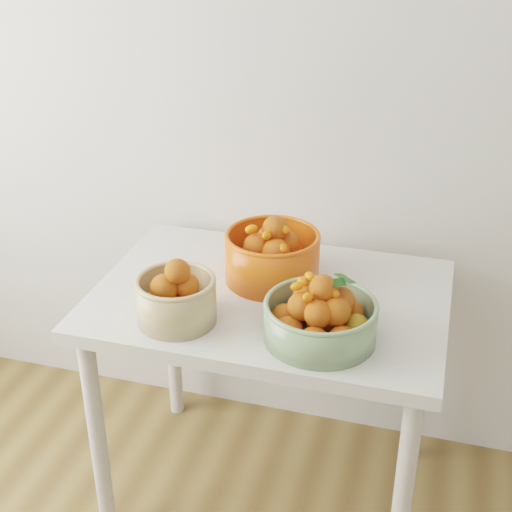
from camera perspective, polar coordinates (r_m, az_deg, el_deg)
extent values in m
cube|color=silver|center=(2.16, 9.38, 15.51)|extent=(4.00, 0.04, 2.70)
cube|color=silver|center=(2.05, 1.12, -3.48)|extent=(1.00, 0.70, 0.04)
cylinder|color=silver|center=(2.19, -12.56, -13.97)|extent=(0.05, 0.05, 0.71)
cylinder|color=silver|center=(2.01, 11.61, -18.65)|extent=(0.05, 0.05, 0.71)
cylinder|color=silver|center=(2.61, -6.70, -6.03)|extent=(0.05, 0.05, 0.71)
cylinder|color=silver|center=(2.45, 12.98, -9.05)|extent=(0.05, 0.05, 0.71)
cylinder|color=tan|center=(1.90, -6.39, -3.59)|extent=(0.25, 0.25, 0.12)
torus|color=tan|center=(1.87, -6.49, -2.01)|extent=(0.26, 0.26, 0.02)
sphere|color=#D1660C|center=(1.89, -4.85, -4.14)|extent=(0.08, 0.08, 0.08)
sphere|color=#D1660C|center=(1.95, -5.76, -3.12)|extent=(0.07, 0.07, 0.07)
sphere|color=#D1660C|center=(1.92, -7.85, -3.64)|extent=(0.07, 0.07, 0.07)
sphere|color=#E55510|center=(1.86, -6.99, -4.72)|extent=(0.07, 0.07, 0.07)
sphere|color=#E55510|center=(1.90, -6.38, -3.90)|extent=(0.07, 0.07, 0.07)
sphere|color=#E55510|center=(1.88, -5.57, -2.35)|extent=(0.07, 0.07, 0.07)
sphere|color=#E55510|center=(1.87, -7.36, -2.54)|extent=(0.07, 0.07, 0.07)
sphere|color=#E55510|center=(1.85, -6.30, -1.23)|extent=(0.07, 0.07, 0.07)
ellipsoid|color=#ED5E0A|center=(1.85, -6.38, -1.42)|extent=(0.04, 0.04, 0.03)
ellipsoid|color=#ED5E0A|center=(1.88, -6.38, -1.78)|extent=(0.03, 0.04, 0.03)
ellipsoid|color=#ED5E0A|center=(1.86, -5.96, -1.08)|extent=(0.04, 0.04, 0.04)
ellipsoid|color=#ED5E0A|center=(1.84, -6.33, -1.30)|extent=(0.04, 0.04, 0.03)
cylinder|color=gray|center=(1.83, 5.16, -5.25)|extent=(0.32, 0.32, 0.10)
torus|color=gray|center=(1.80, 5.23, -3.90)|extent=(0.32, 0.32, 0.01)
sphere|color=#D1660C|center=(1.82, 8.04, -5.67)|extent=(0.07, 0.07, 0.07)
sphere|color=#E55510|center=(1.87, 7.52, -4.56)|extent=(0.07, 0.07, 0.07)
sphere|color=#E55510|center=(1.90, 5.74, -3.88)|extent=(0.07, 0.07, 0.07)
sphere|color=#E55510|center=(1.89, 3.66, -3.99)|extent=(0.07, 0.07, 0.07)
sphere|color=#E55510|center=(1.84, 2.32, -4.94)|extent=(0.07, 0.07, 0.07)
sphere|color=#E55510|center=(1.79, 2.60, -6.03)|extent=(0.08, 0.08, 0.08)
sphere|color=#E55510|center=(1.75, 4.65, -6.90)|extent=(0.08, 0.08, 0.08)
sphere|color=#E55510|center=(1.76, 6.88, -6.70)|extent=(0.07, 0.07, 0.07)
sphere|color=#E55510|center=(1.83, 5.16, -5.32)|extent=(0.07, 0.07, 0.07)
sphere|color=#E55510|center=(1.81, 6.77, -3.61)|extent=(0.08, 0.08, 0.08)
sphere|color=#E55510|center=(1.84, 5.57, -3.01)|extent=(0.07, 0.07, 0.07)
sphere|color=#E55510|center=(1.82, 3.98, -3.24)|extent=(0.07, 0.07, 0.07)
sphere|color=#E55510|center=(1.78, 3.71, -4.04)|extent=(0.07, 0.07, 0.07)
sphere|color=#E55510|center=(1.75, 4.99, -4.63)|extent=(0.07, 0.07, 0.07)
sphere|color=#E55510|center=(1.77, 6.42, -4.43)|extent=(0.07, 0.07, 0.07)
sphere|color=#E55510|center=(1.77, 5.38, -2.58)|extent=(0.07, 0.07, 0.07)
ellipsoid|color=#ED5E0A|center=(1.77, 3.30, -2.43)|extent=(0.04, 0.04, 0.04)
ellipsoid|color=#ED5E0A|center=(1.73, 4.18, -3.29)|extent=(0.04, 0.04, 0.03)
ellipsoid|color=#ED5E0A|center=(1.82, 4.32, -1.64)|extent=(0.04, 0.04, 0.03)
ellipsoid|color=#ED5E0A|center=(1.81, 3.74, -2.07)|extent=(0.04, 0.04, 0.03)
ellipsoid|color=#ED5E0A|center=(1.77, 5.24, -2.44)|extent=(0.04, 0.04, 0.03)
ellipsoid|color=#ED5E0A|center=(1.78, 5.13, -2.82)|extent=(0.05, 0.04, 0.03)
ellipsoid|color=#ED5E0A|center=(1.83, 3.88, -2.31)|extent=(0.04, 0.04, 0.03)
ellipsoid|color=#ED5E0A|center=(1.80, 6.91, -2.88)|extent=(0.04, 0.04, 0.03)
ellipsoid|color=#ED5E0A|center=(1.76, 5.01, -3.68)|extent=(0.03, 0.04, 0.03)
ellipsoid|color=#ED5E0A|center=(1.80, 6.88, -1.83)|extent=(0.04, 0.04, 0.03)
ellipsoid|color=#ED5E0A|center=(1.76, 6.23, -2.94)|extent=(0.04, 0.04, 0.03)
ellipsoid|color=#ED5E0A|center=(1.82, 4.87, -2.36)|extent=(0.04, 0.04, 0.03)
cylinder|color=#EC4A11|center=(2.08, 1.31, -0.14)|extent=(0.29, 0.29, 0.14)
torus|color=#EC4A11|center=(2.05, 1.33, 1.64)|extent=(0.29, 0.29, 0.01)
sphere|color=#D1660C|center=(2.07, 3.54, -0.90)|extent=(0.08, 0.08, 0.08)
sphere|color=#E55510|center=(2.14, 2.89, 0.08)|extent=(0.08, 0.08, 0.08)
sphere|color=#E55510|center=(2.16, 0.68, 0.36)|extent=(0.08, 0.08, 0.08)
sphere|color=#E55510|center=(2.10, -0.91, -0.40)|extent=(0.08, 0.08, 0.08)
sphere|color=#E55510|center=(2.04, -0.40, -1.38)|extent=(0.08, 0.08, 0.08)
sphere|color=#E55510|center=(2.02, 1.87, -1.72)|extent=(0.08, 0.08, 0.08)
sphere|color=#E55510|center=(2.09, 1.30, -0.64)|extent=(0.08, 0.08, 0.08)
sphere|color=#E55510|center=(2.07, 2.52, 1.01)|extent=(0.07, 0.07, 0.07)
sphere|color=#E55510|center=(2.10, 1.03, 1.40)|extent=(0.08, 0.08, 0.08)
sphere|color=#E55510|center=(2.05, 0.09, 0.71)|extent=(0.08, 0.08, 0.08)
sphere|color=#E55510|center=(2.02, 1.63, 0.29)|extent=(0.08, 0.08, 0.08)
sphere|color=#E55510|center=(2.04, 1.55, 2.20)|extent=(0.07, 0.07, 0.07)
ellipsoid|color=#ED5E0A|center=(2.02, 2.25, 2.10)|extent=(0.04, 0.03, 0.03)
ellipsoid|color=#ED5E0A|center=(2.04, 1.36, 2.24)|extent=(0.04, 0.04, 0.03)
ellipsoid|color=#ED5E0A|center=(2.03, -0.38, 2.16)|extent=(0.05, 0.04, 0.04)
ellipsoid|color=#ED5E0A|center=(2.00, 2.12, 0.64)|extent=(0.05, 0.05, 0.04)
ellipsoid|color=#ED5E0A|center=(2.06, 0.99, 1.40)|extent=(0.04, 0.03, 0.03)
ellipsoid|color=#ED5E0A|center=(2.03, 1.20, 2.06)|extent=(0.04, 0.04, 0.03)
ellipsoid|color=#ED5E0A|center=(2.01, 0.86, 1.65)|extent=(0.03, 0.05, 0.03)
ellipsoid|color=#ED5E0A|center=(2.01, 1.55, 0.83)|extent=(0.04, 0.05, 0.03)
ellipsoid|color=#ED5E0A|center=(2.03, 1.96, 2.27)|extent=(0.04, 0.04, 0.03)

